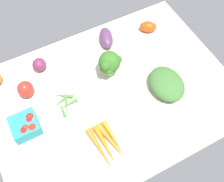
{
  "coord_description": "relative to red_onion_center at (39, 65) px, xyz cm",
  "views": [
    {
      "loc": [
        27.07,
        51.79,
        103.17
      ],
      "look_at": [
        0.0,
        0.0,
        4.0
      ],
      "focal_mm": 43.38,
      "sensor_mm": 36.0,
      "label": 1
    }
  ],
  "objects": [
    {
      "name": "carrot_bunch",
      "position": [
        -10.33,
        45.85,
        -1.77
      ],
      "size": [
        10.23,
        18.34,
        2.93
      ],
      "color": "orange",
      "rests_on": "tablecloth"
    },
    {
      "name": "red_onion_center",
      "position": [
        0.0,
        0.0,
        0.0
      ],
      "size": [
        6.18,
        6.18,
        6.18
      ],
      "primitive_type": "sphere",
      "color": "#752B50",
      "rests_on": "tablecloth"
    },
    {
      "name": "leafy_greens_clump",
      "position": [
        -44.71,
        34.96,
        0.41
      ],
      "size": [
        15.58,
        19.22,
        6.99
      ],
      "primitive_type": "ellipsoid",
      "rotation": [
        0.0,
        0.0,
        1.49
      ],
      "color": "#407435",
      "rests_on": "tablecloth"
    },
    {
      "name": "broccoli_head",
      "position": [
        -26.25,
        17.33,
        5.5
      ],
      "size": [
        10.58,
        9.8,
        13.5
      ],
      "color": "#9ECF7D",
      "rests_on": "tablecloth"
    },
    {
      "name": "eggplant",
      "position": [
        -33.69,
        -0.22,
        -0.01
      ],
      "size": [
        9.52,
        13.49,
        6.15
      ],
      "primitive_type": "ellipsoid",
      "rotation": [
        0.0,
        0.0,
        1.27
      ],
      "color": "#5E3661",
      "rests_on": "tablecloth"
    },
    {
      "name": "bell_pepper_red",
      "position": [
        9.5,
        10.1,
        0.92
      ],
      "size": [
        9.11,
        9.11,
        8.01
      ],
      "primitive_type": "ellipsoid",
      "rotation": [
        0.0,
        0.0,
        3.59
      ],
      "color": "red",
      "rests_on": "tablecloth"
    },
    {
      "name": "berry_basket",
      "position": [
        14.71,
        25.45,
        0.13
      ],
      "size": [
        10.49,
        10.49,
        6.65
      ],
      "color": "teal",
      "rests_on": "tablecloth"
    },
    {
      "name": "tablecloth",
      "position": [
        -22.82,
        26.54,
        -4.09
      ],
      "size": [
        104.0,
        76.0,
        2.0
      ],
      "primitive_type": "cube",
      "color": "beige",
      "rests_on": "ground"
    },
    {
      "name": "roma_tomato",
      "position": [
        -55.39,
        2.63,
        -0.39
      ],
      "size": [
        9.88,
        9.02,
        5.39
      ],
      "primitive_type": "ellipsoid",
      "rotation": [
        0.0,
        0.0,
        2.57
      ],
      "color": "#D54812",
      "rests_on": "tablecloth"
    },
    {
      "name": "okra_pile",
      "position": [
        -2.77,
        21.45,
        -2.32
      ],
      "size": [
        10.74,
        12.69,
        1.68
      ],
      "color": "#528243",
      "rests_on": "tablecloth"
    }
  ]
}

